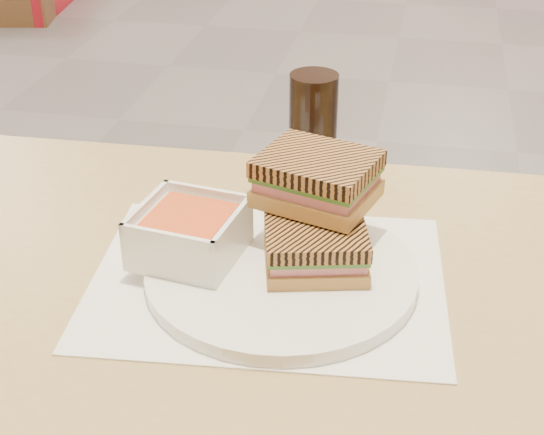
% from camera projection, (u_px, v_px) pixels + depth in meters
% --- Properties ---
extents(main_table, '(1.22, 0.74, 0.75)m').
position_uv_depth(main_table, '(131.00, 373.00, 0.91)').
color(main_table, tan).
rests_on(main_table, ground).
extents(tray_liner, '(0.40, 0.33, 0.00)m').
position_uv_depth(tray_liner, '(268.00, 280.00, 0.87)').
color(tray_liner, white).
rests_on(tray_liner, main_table).
extents(plate, '(0.29, 0.29, 0.02)m').
position_uv_depth(plate, '(281.00, 273.00, 0.86)').
color(plate, white).
rests_on(plate, tray_liner).
extents(soup_bowl, '(0.12, 0.12, 0.06)m').
position_uv_depth(soup_bowl, '(189.00, 235.00, 0.87)').
color(soup_bowl, white).
rests_on(soup_bowl, plate).
extents(panini_lower, '(0.12, 0.11, 0.05)m').
position_uv_depth(panini_lower, '(316.00, 249.00, 0.85)').
color(panini_lower, '#BC8544').
rests_on(panini_lower, plate).
extents(panini_upper, '(0.14, 0.13, 0.05)m').
position_uv_depth(panini_upper, '(317.00, 179.00, 0.87)').
color(panini_upper, '#BC8544').
rests_on(panini_upper, panini_lower).
extents(cola_glass, '(0.06, 0.06, 0.14)m').
position_uv_depth(cola_glass, '(313.00, 124.00, 1.06)').
color(cola_glass, black).
rests_on(cola_glass, main_table).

